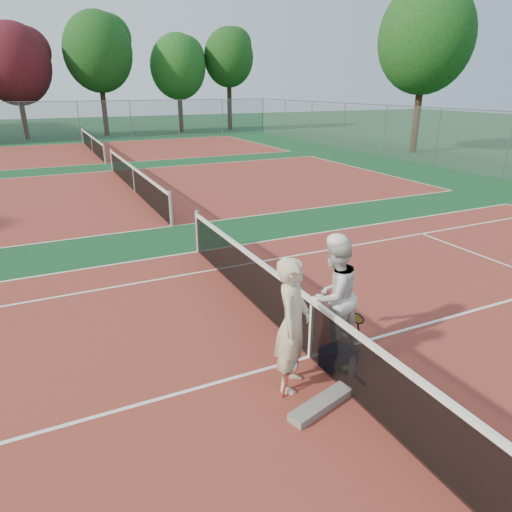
% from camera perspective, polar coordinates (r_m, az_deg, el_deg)
% --- Properties ---
extents(ground, '(130.00, 130.00, 0.00)m').
position_cam_1_polar(ground, '(7.50, 6.73, -12.40)').
color(ground, '#103E1F').
rests_on(ground, ground).
extents(court_main, '(23.77, 10.97, 0.01)m').
position_cam_1_polar(court_main, '(7.50, 6.73, -12.39)').
color(court_main, maroon).
rests_on(court_main, ground).
extents(court_far_a, '(23.77, 10.97, 0.01)m').
position_cam_1_polar(court_far_a, '(19.51, -14.88, 7.79)').
color(court_far_a, maroon).
rests_on(court_far_a, ground).
extents(court_far_b, '(23.77, 10.97, 0.01)m').
position_cam_1_polar(court_far_b, '(32.71, -19.72, 12.17)').
color(court_far_b, maroon).
rests_on(court_far_b, ground).
extents(net_main, '(0.10, 10.98, 1.02)m').
position_cam_1_polar(net_main, '(7.24, 6.90, -9.01)').
color(net_main, black).
rests_on(net_main, ground).
extents(net_far_a, '(0.10, 10.98, 1.02)m').
position_cam_1_polar(net_far_a, '(19.42, -15.01, 9.24)').
color(net_far_a, black).
rests_on(net_far_a, ground).
extents(net_far_b, '(0.10, 10.98, 1.02)m').
position_cam_1_polar(net_far_b, '(32.65, -19.82, 13.05)').
color(net_far_b, black).
rests_on(net_far_b, ground).
extents(fence_back, '(32.00, 0.06, 3.00)m').
position_cam_1_polar(fence_back, '(39.51, -21.25, 15.42)').
color(fence_back, slate).
rests_on(fence_back, ground).
extents(player_a, '(0.83, 0.84, 1.96)m').
position_cam_1_polar(player_a, '(6.35, 4.57, -8.55)').
color(player_a, beige).
rests_on(player_a, ground).
extents(player_b, '(1.09, 0.95, 1.91)m').
position_cam_1_polar(player_b, '(7.32, 9.68, -4.88)').
color(player_b, silver).
rests_on(player_b, ground).
extents(racket_red, '(0.38, 0.37, 0.56)m').
position_cam_1_polar(racket_red, '(6.61, 4.31, -14.42)').
color(racket_red, maroon).
rests_on(racket_red, ground).
extents(racket_black_held, '(0.40, 0.40, 0.55)m').
position_cam_1_polar(racket_black_held, '(7.91, 12.44, -8.60)').
color(racket_black_held, black).
rests_on(racket_black_held, ground).
extents(racket_spare, '(0.30, 0.61, 0.08)m').
position_cam_1_polar(racket_spare, '(7.27, 11.08, -13.46)').
color(racket_spare, black).
rests_on(racket_spare, ground).
extents(sports_bag_navy, '(0.44, 0.32, 0.33)m').
position_cam_1_polar(sports_bag_navy, '(7.25, 9.85, -12.31)').
color(sports_bag_navy, black).
rests_on(sports_bag_navy, ground).
extents(sports_bag_purple, '(0.31, 0.22, 0.25)m').
position_cam_1_polar(sports_bag_purple, '(7.41, 11.30, -11.99)').
color(sports_bag_purple, '#28102B').
rests_on(sports_bag_purple, ground).
extents(net_cover_canvas, '(1.09, 0.53, 0.11)m').
position_cam_1_polar(net_cover_canvas, '(6.48, 8.17, -17.85)').
color(net_cover_canvas, slate).
rests_on(net_cover_canvas, ground).
extents(water_bottle, '(0.09, 0.09, 0.30)m').
position_cam_1_polar(water_bottle, '(7.08, 11.91, -13.48)').
color(water_bottle, '#C6E5FB').
rests_on(water_bottle, ground).
extents(tree_back_maroon, '(5.42, 5.42, 8.80)m').
position_cam_1_polar(tree_back_maroon, '(42.92, -27.94, 20.41)').
color(tree_back_maroon, '#382314').
rests_on(tree_back_maroon, ground).
extents(tree_back_3, '(5.61, 5.61, 9.96)m').
position_cam_1_polar(tree_back_3, '(43.56, -19.14, 22.91)').
color(tree_back_3, '#382314').
rests_on(tree_back_3, ground).
extents(tree_back_4, '(4.99, 4.99, 8.59)m').
position_cam_1_polar(tree_back_4, '(45.25, -9.73, 22.27)').
color(tree_back_4, '#382314').
rests_on(tree_back_4, ground).
extents(tree_back_5, '(4.68, 4.68, 9.31)m').
position_cam_1_polar(tree_back_5, '(47.06, -3.44, 23.49)').
color(tree_back_5, '#382314').
rests_on(tree_back_5, ground).
extents(tree_right_1, '(5.72, 5.72, 10.10)m').
position_cam_1_polar(tree_right_1, '(32.26, 20.47, 24.15)').
color(tree_right_1, '#382314').
rests_on(tree_right_1, ground).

